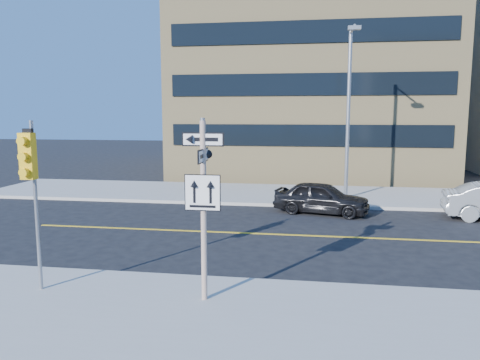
% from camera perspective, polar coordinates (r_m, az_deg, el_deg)
% --- Properties ---
extents(ground, '(120.00, 120.00, 0.00)m').
position_cam_1_polar(ground, '(13.27, -1.82, -10.81)').
color(ground, black).
rests_on(ground, ground).
extents(sign_pole, '(0.92, 0.92, 4.06)m').
position_cam_1_polar(sign_pole, '(10.26, -4.49, -2.39)').
color(sign_pole, silver).
rests_on(sign_pole, near_sidewalk).
extents(traffic_signal, '(0.32, 0.45, 4.00)m').
position_cam_1_polar(traffic_signal, '(11.63, -24.25, 1.11)').
color(traffic_signal, gray).
rests_on(traffic_signal, near_sidewalk).
extents(parked_car_a, '(2.58, 4.34, 1.39)m').
position_cam_1_polar(parked_car_a, '(20.52, 9.90, -2.13)').
color(parked_car_a, black).
rests_on(parked_car_a, ground).
extents(streetlight_a, '(0.55, 2.25, 8.00)m').
position_cam_1_polar(streetlight_a, '(23.15, 13.14, 9.03)').
color(streetlight_a, gray).
rests_on(streetlight_a, far_sidewalk).
extents(building_brick, '(18.00, 18.00, 18.00)m').
position_cam_1_polar(building_brick, '(37.62, 8.58, 15.21)').
color(building_brick, tan).
rests_on(building_brick, ground).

